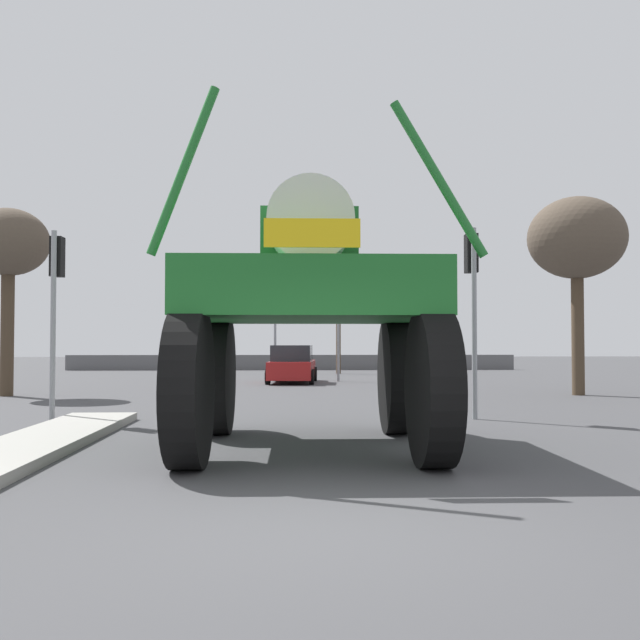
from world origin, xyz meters
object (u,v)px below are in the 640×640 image
at_px(bare_tree_left, 9,246).
at_px(bare_tree_far_center, 338,268).
at_px(traffic_signal_near_right, 472,280).
at_px(bare_tree_right, 577,240).
at_px(oversize_sprayer, 309,312).
at_px(traffic_signal_far_right, 338,312).
at_px(traffic_signal_near_left, 56,282).
at_px(sedan_ahead, 292,365).
at_px(traffic_signal_far_left, 275,315).

bearing_deg(bare_tree_left, bare_tree_far_center, 53.89).
height_order(traffic_signal_near_right, bare_tree_right, bare_tree_right).
bearing_deg(oversize_sprayer, bare_tree_right, -37.88).
height_order(traffic_signal_far_right, bare_tree_right, bare_tree_right).
relative_size(traffic_signal_far_right, bare_tree_right, 0.65).
height_order(bare_tree_left, bare_tree_right, bare_tree_right).
bearing_deg(oversize_sprayer, bare_tree_far_center, -4.25).
bearing_deg(bare_tree_left, bare_tree_right, -1.39).
height_order(traffic_signal_near_left, bare_tree_left, bare_tree_left).
distance_m(sedan_ahead, traffic_signal_near_right, 14.57).
height_order(traffic_signal_near_right, bare_tree_left, bare_tree_left).
relative_size(oversize_sprayer, traffic_signal_near_right, 1.37).
bearing_deg(bare_tree_right, traffic_signal_near_left, -154.48).
distance_m(sedan_ahead, traffic_signal_far_right, 3.12).
xyz_separation_m(sedan_ahead, traffic_signal_far_right, (1.94, 1.08, 2.19)).
height_order(sedan_ahead, bare_tree_left, bare_tree_left).
xyz_separation_m(traffic_signal_near_left, traffic_signal_far_left, (4.33, 14.99, -0.06)).
xyz_separation_m(oversize_sprayer, traffic_signal_near_left, (-5.16, 4.20, 0.79)).
bearing_deg(traffic_signal_far_right, traffic_signal_near_left, -114.98).
bearing_deg(traffic_signal_far_right, oversize_sprayer, -95.43).
bearing_deg(traffic_signal_far_left, oversize_sprayer, -87.52).
relative_size(traffic_signal_far_left, bare_tree_right, 0.63).
bearing_deg(traffic_signal_near_left, sedan_ahead, 70.08).
distance_m(traffic_signal_far_left, traffic_signal_far_right, 2.66).
bearing_deg(oversize_sprayer, sedan_ahead, 1.23).
relative_size(sedan_ahead, traffic_signal_near_right, 1.04).
distance_m(oversize_sprayer, traffic_signal_near_left, 6.70).
bearing_deg(traffic_signal_far_left, traffic_signal_near_left, -106.10).
distance_m(oversize_sprayer, traffic_signal_far_right, 19.29).
relative_size(oversize_sprayer, sedan_ahead, 1.31).
xyz_separation_m(traffic_signal_near_right, bare_tree_far_center, (-1.25, 22.39, 2.61)).
xyz_separation_m(sedan_ahead, traffic_signal_near_right, (3.74, -13.91, 2.25)).
height_order(oversize_sprayer, bare_tree_far_center, bare_tree_far_center).
relative_size(traffic_signal_near_left, traffic_signal_near_right, 0.97).
bearing_deg(sedan_ahead, traffic_signal_far_right, -56.04).
height_order(traffic_signal_near_left, traffic_signal_far_right, traffic_signal_far_right).
height_order(traffic_signal_near_right, traffic_signal_far_left, traffic_signal_near_right).
xyz_separation_m(sedan_ahead, bare_tree_right, (8.78, -7.31, 4.10)).
bearing_deg(traffic_signal_near_left, traffic_signal_far_left, 73.90).
distance_m(traffic_signal_near_right, bare_tree_far_center, 22.57).
bearing_deg(oversize_sprayer, traffic_signal_far_left, 3.33).
height_order(traffic_signal_near_left, bare_tree_right, bare_tree_right).
xyz_separation_m(traffic_signal_near_right, bare_tree_left, (-12.46, 7.02, 1.60)).
bearing_deg(bare_tree_far_center, traffic_signal_near_left, -108.60).
xyz_separation_m(traffic_signal_near_right, traffic_signal_far_left, (-4.46, 14.99, -0.15)).
distance_m(bare_tree_left, bare_tree_right, 17.50).
distance_m(traffic_signal_far_right, bare_tree_right, 10.99).
relative_size(oversize_sprayer, bare_tree_far_center, 0.83).
bearing_deg(bare_tree_far_center, sedan_ahead, -106.39).
height_order(sedan_ahead, bare_tree_right, bare_tree_right).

